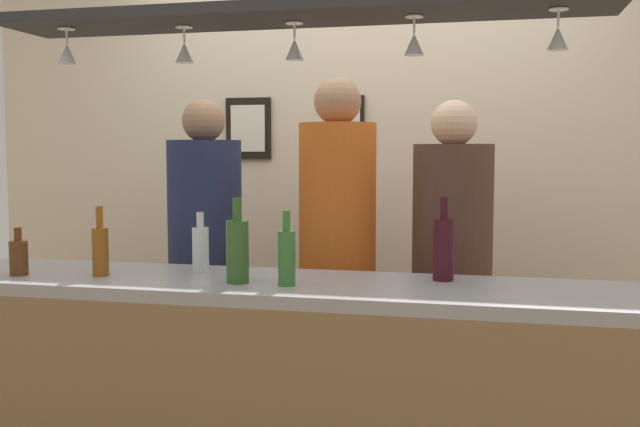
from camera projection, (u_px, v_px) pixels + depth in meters
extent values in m
cube|color=beige|center=(362.00, 178.00, 3.96)|extent=(4.40, 0.06, 2.60)
cube|color=#99999E|center=(291.00, 287.00, 2.58)|extent=(2.70, 0.55, 0.04)
cube|color=black|center=(294.00, 14.00, 2.55)|extent=(2.20, 0.36, 0.04)
cylinder|color=silver|center=(66.00, 29.00, 2.72)|extent=(0.06, 0.06, 0.00)
cylinder|color=silver|center=(67.00, 36.00, 2.72)|extent=(0.01, 0.01, 0.06)
cone|color=silver|center=(67.00, 54.00, 2.72)|extent=(0.07, 0.07, 0.08)
cylinder|color=silver|center=(184.00, 27.00, 2.68)|extent=(0.06, 0.06, 0.00)
cylinder|color=silver|center=(184.00, 35.00, 2.68)|extent=(0.01, 0.01, 0.06)
cone|color=silver|center=(184.00, 53.00, 2.69)|extent=(0.07, 0.07, 0.08)
cylinder|color=silver|center=(294.00, 23.00, 2.60)|extent=(0.06, 0.06, 0.00)
cylinder|color=silver|center=(294.00, 31.00, 2.60)|extent=(0.01, 0.01, 0.06)
cone|color=silver|center=(294.00, 49.00, 2.61)|extent=(0.07, 0.07, 0.08)
cylinder|color=silver|center=(414.00, 17.00, 2.47)|extent=(0.06, 0.06, 0.00)
cylinder|color=silver|center=(414.00, 25.00, 2.47)|extent=(0.01, 0.01, 0.06)
cone|color=silver|center=(414.00, 44.00, 2.48)|extent=(0.07, 0.07, 0.08)
cylinder|color=silver|center=(559.00, 9.00, 2.34)|extent=(0.06, 0.06, 0.00)
cylinder|color=silver|center=(558.00, 18.00, 2.35)|extent=(0.01, 0.01, 0.06)
cone|color=silver|center=(558.00, 38.00, 2.35)|extent=(0.07, 0.07, 0.08)
cube|color=#2D334C|center=(207.00, 374.00, 3.40)|extent=(0.17, 0.18, 0.80)
cylinder|color=navy|center=(205.00, 216.00, 3.33)|extent=(0.34, 0.34, 0.69)
sphere|color=#9E7556|center=(204.00, 121.00, 3.30)|extent=(0.20, 0.20, 0.20)
cube|color=#2D334C|center=(337.00, 379.00, 3.25)|extent=(0.17, 0.18, 0.84)
cylinder|color=orange|center=(337.00, 206.00, 3.19)|extent=(0.34, 0.34, 0.73)
sphere|color=#9E7556|center=(338.00, 101.00, 3.15)|extent=(0.21, 0.21, 0.21)
cube|color=#2D334C|center=(450.00, 393.00, 3.14)|extent=(0.17, 0.18, 0.79)
cylinder|color=brown|center=(452.00, 225.00, 3.08)|extent=(0.34, 0.34, 0.69)
sphere|color=beige|center=(454.00, 123.00, 3.04)|extent=(0.20, 0.20, 0.20)
cylinder|color=brown|center=(100.00, 252.00, 2.68)|extent=(0.06, 0.06, 0.18)
cylinder|color=brown|center=(99.00, 217.00, 2.67)|extent=(0.03, 0.03, 0.08)
cylinder|color=#2D5623|center=(238.00, 252.00, 2.54)|extent=(0.08, 0.08, 0.22)
cylinder|color=#2D5623|center=(237.00, 209.00, 2.52)|extent=(0.03, 0.03, 0.08)
cylinder|color=#336B2D|center=(287.00, 258.00, 2.49)|extent=(0.06, 0.06, 0.19)
cylinder|color=#336B2D|center=(287.00, 221.00, 2.47)|extent=(0.03, 0.03, 0.07)
cylinder|color=#380F19|center=(443.00, 250.00, 2.59)|extent=(0.08, 0.08, 0.22)
cylinder|color=#380F19|center=(444.00, 208.00, 2.57)|extent=(0.03, 0.03, 0.08)
cylinder|color=#512D14|center=(19.00, 258.00, 2.70)|extent=(0.07, 0.07, 0.13)
cylinder|color=#512D14|center=(18.00, 234.00, 2.69)|extent=(0.03, 0.03, 0.05)
cylinder|color=silver|center=(201.00, 249.00, 2.79)|extent=(0.06, 0.06, 0.17)
cylinder|color=silver|center=(200.00, 220.00, 2.78)|extent=(0.03, 0.03, 0.06)
cube|color=black|center=(348.00, 120.00, 3.91)|extent=(0.18, 0.02, 0.26)
cube|color=white|center=(347.00, 120.00, 3.90)|extent=(0.14, 0.01, 0.20)
cube|color=black|center=(248.00, 128.00, 4.04)|extent=(0.26, 0.02, 0.34)
cube|color=white|center=(248.00, 128.00, 4.03)|extent=(0.20, 0.01, 0.26)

